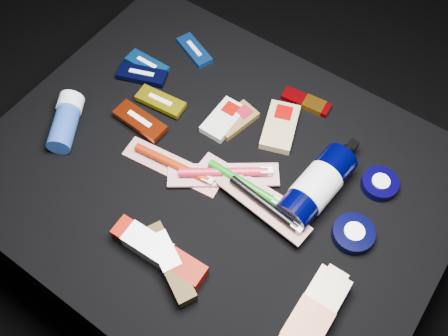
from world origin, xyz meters
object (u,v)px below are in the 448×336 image
Objects in this scene: lotion_bottle at (317,187)px; deodorant_stick at (66,121)px; bodywash_bottle at (311,319)px; toothpaste_carton_red at (155,250)px.

lotion_bottle reaches higher than deodorant_stick.
lotion_bottle is at bearing 117.26° from bodywash_bottle.
bodywash_bottle is 0.96× the size of toothpaste_carton_red.
toothpaste_carton_red is (0.35, -0.12, -0.01)m from deodorant_stick.
bodywash_bottle is (0.12, -0.23, -0.02)m from lotion_bottle.
lotion_bottle is 0.57m from deodorant_stick.
deodorant_stick is 0.37m from toothpaste_carton_red.
bodywash_bottle is 0.32m from toothpaste_carton_red.
deodorant_stick is at bearing -157.29° from lotion_bottle.
toothpaste_carton_red is at bearing -117.96° from lotion_bottle.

